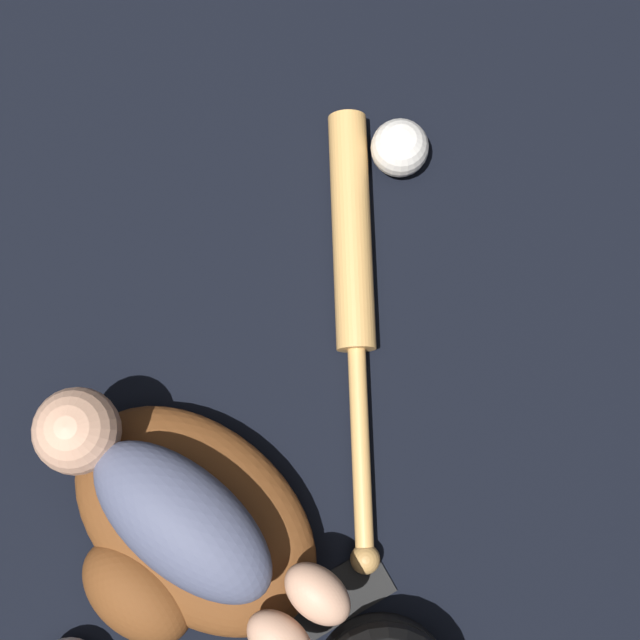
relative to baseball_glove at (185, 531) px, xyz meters
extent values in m
plane|color=black|center=(-0.01, -0.03, -0.04)|extent=(6.00, 6.00, 0.00)
ellipsoid|color=brown|center=(0.00, -0.02, 0.00)|extent=(0.33, 0.24, 0.09)
ellipsoid|color=brown|center=(-0.01, 0.08, 0.00)|extent=(0.15, 0.11, 0.09)
ellipsoid|color=#4C516B|center=(0.00, -0.02, 0.09)|extent=(0.23, 0.13, 0.09)
sphere|color=tan|center=(0.14, 0.00, 0.09)|extent=(0.09, 0.09, 0.09)
ellipsoid|color=tan|center=(-0.15, -0.06, 0.07)|extent=(0.08, 0.06, 0.05)
cylinder|color=tan|center=(0.12, -0.38, -0.02)|extent=(0.25, 0.23, 0.05)
cylinder|color=tan|center=(-0.07, -0.20, -0.02)|extent=(0.19, 0.18, 0.02)
sphere|color=#B68649|center=(-0.16, -0.12, -0.02)|extent=(0.03, 0.03, 0.03)
sphere|color=white|center=(0.15, -0.49, -0.01)|extent=(0.07, 0.07, 0.07)
cube|color=black|center=(-0.17, -0.06, -0.04)|extent=(0.09, 0.15, 0.01)
camera|label=1|loc=(-0.08, -0.13, 1.01)|focal=50.00mm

